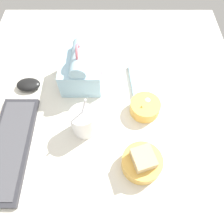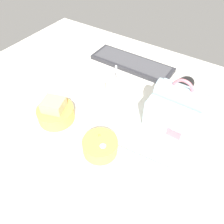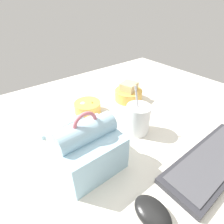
# 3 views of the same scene
# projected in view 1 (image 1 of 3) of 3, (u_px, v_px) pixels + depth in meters

# --- Properties ---
(desk_surface) EXTENTS (1.40, 1.10, 0.02)m
(desk_surface) POSITION_uv_depth(u_px,v_px,m) (107.00, 129.00, 0.81)
(desk_surface) COLOR silver
(desk_surface) RESTS_ON ground
(keyboard) EXTENTS (0.39, 0.13, 0.02)m
(keyboard) POSITION_uv_depth(u_px,v_px,m) (10.00, 147.00, 0.75)
(keyboard) COLOR #2D2D33
(keyboard) RESTS_ON desk_surface
(lunch_bag) EXTENTS (0.17, 0.16, 0.19)m
(lunch_bag) POSITION_uv_depth(u_px,v_px,m) (81.00, 70.00, 0.85)
(lunch_bag) COLOR #9EC6DB
(lunch_bag) RESTS_ON desk_surface
(soup_cup) EXTENTS (0.09, 0.09, 0.18)m
(soup_cup) POSITION_uv_depth(u_px,v_px,m) (83.00, 121.00, 0.75)
(soup_cup) COLOR white
(soup_cup) RESTS_ON desk_surface
(bento_bowl_sandwich) EXTENTS (0.13, 0.13, 0.09)m
(bento_bowl_sandwich) POSITION_uv_depth(u_px,v_px,m) (142.00, 162.00, 0.70)
(bento_bowl_sandwich) COLOR #EAB24C
(bento_bowl_sandwich) RESTS_ON desk_surface
(bento_bowl_snacks) EXTENTS (0.11, 0.11, 0.06)m
(bento_bowl_snacks) POSITION_uv_depth(u_px,v_px,m) (145.00, 107.00, 0.81)
(bento_bowl_snacks) COLOR #EAB24C
(bento_bowl_snacks) RESTS_ON desk_surface
(computer_mouse) EXTENTS (0.07, 0.10, 0.03)m
(computer_mouse) POSITION_uv_depth(u_px,v_px,m) (28.00, 85.00, 0.88)
(computer_mouse) COLOR black
(computer_mouse) RESTS_ON desk_surface
(chopstick_case) EXTENTS (0.19, 0.04, 0.02)m
(chopstick_case) POSITION_uv_depth(u_px,v_px,m) (134.00, 83.00, 0.89)
(chopstick_case) COLOR #99C6D6
(chopstick_case) RESTS_ON desk_surface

